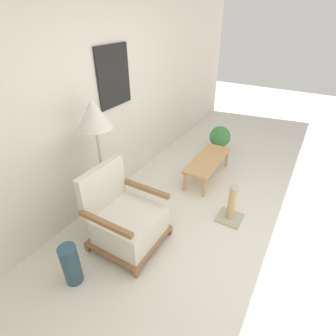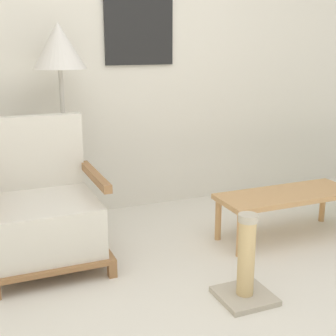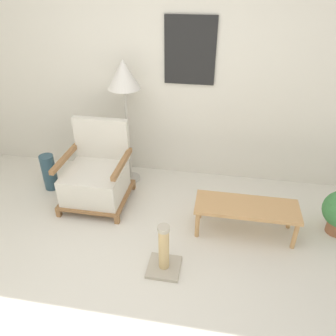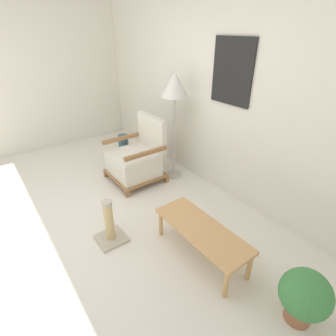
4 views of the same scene
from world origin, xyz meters
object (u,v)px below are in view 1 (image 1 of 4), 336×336
(armchair, at_px, (126,220))
(coffee_table, at_px, (208,161))
(potted_plant, at_px, (220,138))
(scratching_post, at_px, (231,208))
(vase, at_px, (71,265))
(floor_lamp, at_px, (94,120))

(armchair, xyz_separation_m, coffee_table, (1.64, -0.26, -0.03))
(potted_plant, relative_size, scratching_post, 0.97)
(vase, height_order, potted_plant, potted_plant)
(armchair, height_order, potted_plant, armchair)
(armchair, bearing_deg, coffee_table, -8.90)
(floor_lamp, height_order, coffee_table, floor_lamp)
(armchair, relative_size, potted_plant, 1.90)
(armchair, bearing_deg, scratching_post, -43.18)
(potted_plant, bearing_deg, floor_lamp, 165.66)
(vase, bearing_deg, armchair, -11.98)
(floor_lamp, bearing_deg, coffee_table, -28.28)
(armchair, relative_size, vase, 2.03)
(floor_lamp, xyz_separation_m, potted_plant, (2.33, -0.60, -1.01))
(potted_plant, bearing_deg, vase, 175.78)
(vase, xyz_separation_m, potted_plant, (3.23, -0.24, 0.05))
(armchair, distance_m, coffee_table, 1.66)
(coffee_table, relative_size, scratching_post, 2.04)
(vase, relative_size, scratching_post, 0.90)
(armchair, xyz_separation_m, vase, (-0.66, 0.14, -0.10))
(coffee_table, bearing_deg, potted_plant, 9.72)
(armchair, height_order, coffee_table, armchair)
(scratching_post, bearing_deg, armchair, 136.82)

